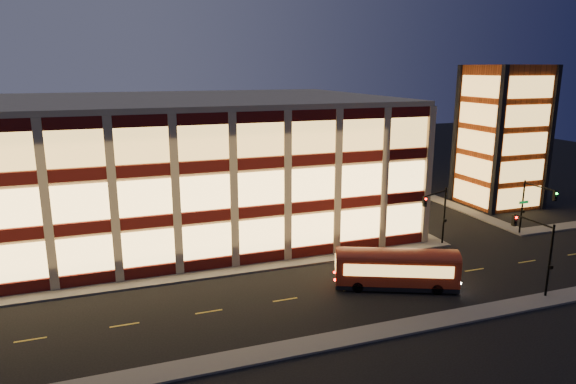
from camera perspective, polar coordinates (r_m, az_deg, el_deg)
name	(u,v)px	position (r m, az deg, el deg)	size (l,w,h in m)	color
ground	(218,278)	(45.23, -7.75, -9.43)	(200.00, 200.00, 0.00)	black
sidewalk_office_south	(181,277)	(45.66, -11.75, -9.27)	(54.00, 2.00, 0.15)	#514F4C
sidewalk_office_east	(363,205)	(68.03, 8.37, -1.46)	(2.00, 30.00, 0.15)	#514F4C
sidewalk_tower_south	(563,227)	(66.22, 28.26, -3.40)	(14.00, 2.00, 0.15)	#514F4C
sidewalk_tower_west	(434,198)	(73.73, 15.95, -0.67)	(2.00, 30.00, 0.15)	#514F4C
sidewalk_near	(262,354)	(33.92, -2.89, -17.55)	(100.00, 2.00, 0.15)	#514F4C
office_building	(158,164)	(58.91, -14.24, 3.07)	(50.45, 30.45, 14.50)	tan
stair_tower	(501,137)	(71.99, 22.63, 5.71)	(8.60, 8.60, 18.00)	#8C3814
traffic_signal_far	(437,208)	(52.88, 16.27, -1.73)	(3.79, 1.87, 6.00)	black
traffic_signal_right	(534,201)	(59.51, 25.62, -0.86)	(1.20, 4.37, 6.00)	black
traffic_signal_near	(537,242)	(45.58, 25.89, -5.01)	(0.32, 4.45, 6.00)	black
trolley_bus	(396,267)	(43.15, 11.94, -8.12)	(9.99, 6.22, 3.33)	maroon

